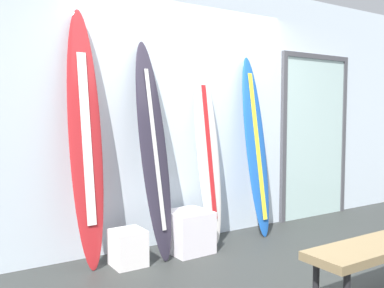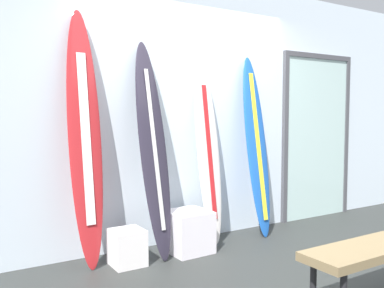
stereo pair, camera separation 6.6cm
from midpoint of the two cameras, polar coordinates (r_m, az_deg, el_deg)
The scene contains 10 objects.
ground at distance 3.75m, azimuth 9.32°, elevation -17.40°, with size 8.00×8.00×0.04m, color #2D302E.
wall_back at distance 4.54m, azimuth -1.49°, elevation 4.71°, with size 7.20×0.20×2.80m, color silver.
surfboard_crimson at distance 3.77m, azimuth -14.80°, elevation 0.73°, with size 0.31×0.36×2.28m.
surfboard_charcoal at distance 3.94m, azimuth -5.73°, elevation -0.79°, with size 0.31×0.51×2.06m.
surfboard_ivory at distance 4.37m, azimuth 1.75°, elevation -1.25°, with size 0.29×0.35×1.92m.
surfboard_cobalt at distance 4.71m, azimuth 8.27°, elevation -0.40°, with size 0.29×0.40×2.00m.
display_block_left at distance 4.19m, azimuth -0.94°, elevation -11.81°, with size 0.41×0.41×0.40m.
display_block_center at distance 3.90m, azimuth -9.21°, elevation -13.76°, with size 0.29×0.29×0.32m.
glass_door at distance 5.70m, azimuth 16.04°, elevation 1.35°, with size 1.19×0.06×2.12m.
bench at distance 3.30m, azimuth 23.12°, elevation -13.24°, with size 1.16×0.35×0.44m.
Camera 1 is at (-2.36, -2.58, 1.35)m, focal length 39.18 mm.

